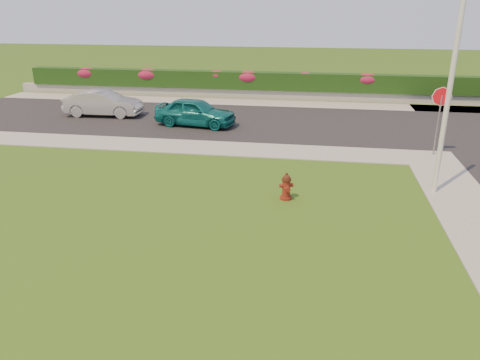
% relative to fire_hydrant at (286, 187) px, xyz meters
% --- Properties ---
extents(ground, '(120.00, 120.00, 0.00)m').
position_rel_fire_hydrant_xyz_m(ground, '(-1.58, -3.94, -0.41)').
color(ground, black).
rests_on(ground, ground).
extents(street_far, '(26.00, 8.00, 0.04)m').
position_rel_fire_hydrant_xyz_m(street_far, '(-6.58, 10.06, -0.39)').
color(street_far, black).
rests_on(street_far, ground).
extents(sidewalk_far, '(24.00, 2.00, 0.04)m').
position_rel_fire_hydrant_xyz_m(sidewalk_far, '(-7.58, 5.06, -0.39)').
color(sidewalk_far, gray).
rests_on(sidewalk_far, ground).
extents(curb_corner, '(2.00, 2.00, 0.04)m').
position_rel_fire_hydrant_xyz_m(curb_corner, '(5.42, 5.06, -0.39)').
color(curb_corner, gray).
rests_on(curb_corner, ground).
extents(sidewalk_beyond, '(34.00, 2.00, 0.04)m').
position_rel_fire_hydrant_xyz_m(sidewalk_beyond, '(-2.58, 15.06, -0.39)').
color(sidewalk_beyond, gray).
rests_on(sidewalk_beyond, ground).
extents(retaining_wall, '(34.00, 0.40, 0.60)m').
position_rel_fire_hydrant_xyz_m(retaining_wall, '(-2.58, 16.56, -0.11)').
color(retaining_wall, gray).
rests_on(retaining_wall, ground).
extents(hedge, '(32.00, 0.90, 1.10)m').
position_rel_fire_hydrant_xyz_m(hedge, '(-2.58, 16.66, 0.74)').
color(hedge, black).
rests_on(hedge, retaining_wall).
extents(fire_hydrant, '(0.45, 0.43, 0.87)m').
position_rel_fire_hydrant_xyz_m(fire_hydrant, '(0.00, 0.00, 0.00)').
color(fire_hydrant, '#55180D').
rests_on(fire_hydrant, ground).
extents(sedan_teal, '(4.25, 2.22, 1.38)m').
position_rel_fire_hydrant_xyz_m(sedan_teal, '(-5.17, 8.73, 0.32)').
color(sedan_teal, '#0C5E5F').
rests_on(sedan_teal, street_far).
extents(sedan_silver, '(4.22, 1.60, 1.37)m').
position_rel_fire_hydrant_xyz_m(sedan_silver, '(-10.68, 10.06, 0.31)').
color(sedan_silver, '#989A9F').
rests_on(sedan_silver, street_far).
extents(utility_pole, '(0.16, 0.16, 5.99)m').
position_rel_fire_hydrant_xyz_m(utility_pole, '(4.73, 1.30, 2.58)').
color(utility_pole, silver).
rests_on(utility_pole, ground).
extents(stop_sign, '(0.76, 0.06, 2.79)m').
position_rel_fire_hydrant_xyz_m(stop_sign, '(5.61, 5.55, 1.68)').
color(stop_sign, slate).
rests_on(stop_sign, ground).
extents(flower_clump_a, '(1.51, 0.97, 0.75)m').
position_rel_fire_hydrant_xyz_m(flower_clump_a, '(-14.78, 16.56, 0.99)').
color(flower_clump_a, '#B01E45').
rests_on(flower_clump_a, hedge).
extents(flower_clump_b, '(1.56, 1.00, 0.78)m').
position_rel_fire_hydrant_xyz_m(flower_clump_b, '(-10.42, 16.56, 0.98)').
color(flower_clump_b, '#B01E45').
rests_on(flower_clump_b, hedge).
extents(flower_clump_c, '(1.16, 0.74, 0.58)m').
position_rel_fire_hydrant_xyz_m(flower_clump_c, '(-5.72, 16.56, 1.06)').
color(flower_clump_c, '#B01E45').
rests_on(flower_clump_c, hedge).
extents(flower_clump_d, '(1.53, 0.98, 0.77)m').
position_rel_fire_hydrant_xyz_m(flower_clump_d, '(-3.65, 16.56, 0.98)').
color(flower_clump_d, '#B01E45').
rests_on(flower_clump_d, hedge).
extents(flower_clump_e, '(1.05, 0.68, 0.53)m').
position_rel_fire_hydrant_xyz_m(flower_clump_e, '(0.01, 16.56, 1.08)').
color(flower_clump_e, '#B01E45').
rests_on(flower_clump_e, hedge).
extents(flower_clump_f, '(1.42, 0.91, 0.71)m').
position_rel_fire_hydrant_xyz_m(flower_clump_f, '(3.82, 16.56, 1.01)').
color(flower_clump_f, '#B01E45').
rests_on(flower_clump_f, hedge).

